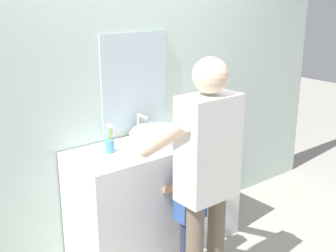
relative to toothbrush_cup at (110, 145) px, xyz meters
name	(u,v)px	position (x,y,z in m)	size (l,w,h in m)	color
back_wall	(131,78)	(0.38, 0.28, 0.40)	(4.40, 0.10, 2.70)	silver
vanity_cabinet	(156,196)	(0.38, -0.04, -0.50)	(1.36, 0.54, 0.90)	white
sink_basin	(157,136)	(0.38, -0.06, 0.00)	(0.39, 0.39, 0.11)	silver
faucet	(140,126)	(0.38, 0.17, 0.03)	(0.18, 0.14, 0.18)	#B7BABF
toothbrush_cup	(110,145)	(0.00, 0.00, 0.00)	(0.07, 0.07, 0.21)	#4C8EB2
soap_bottle	(189,128)	(0.69, -0.08, 0.01)	(0.06, 0.06, 0.17)	gold
child_toddler	(190,201)	(0.38, -0.44, -0.38)	(0.29, 0.29, 0.95)	#2D334C
adult_parent	(206,163)	(0.25, -0.74, 0.04)	(0.51, 0.54, 1.65)	#6B5B4C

